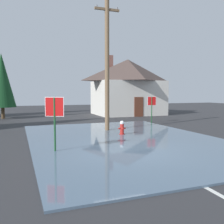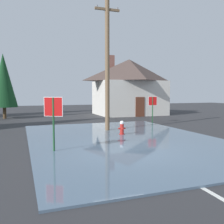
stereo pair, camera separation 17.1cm
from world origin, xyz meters
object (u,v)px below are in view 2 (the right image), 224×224
Objects in this scene: stop_sign_far at (153,104)px; house at (129,86)px; stop_sign_near at (53,113)px; utility_pole at (107,64)px; fire_hydrant at (122,128)px; pine_tree_tall_left at (4,80)px.

stop_sign_far is 8.23m from house.
stop_sign_near is at bearing -123.44° from house.
utility_pole is 1.07× the size of house.
utility_pole reaches higher than fire_hydrant.
pine_tree_tall_left is at bearing 121.99° from utility_pole.
stop_sign_near is 1.07× the size of stop_sign_far.
stop_sign_near is 0.30× the size of house.
house reaches higher than fire_hydrant.
pine_tree_tall_left is (-2.67, 15.30, 1.95)m from stop_sign_near.
utility_pole is at bearing -120.25° from house.
house is at bearing 79.74° from stop_sign_far.
fire_hydrant is at bearing -61.21° from pine_tree_tall_left.
pine_tree_tall_left is (-12.87, -0.13, 0.40)m from house.
house reaches higher than stop_sign_far.
stop_sign_near is at bearing -139.40° from stop_sign_far.
utility_pole reaches higher than house.
fire_hydrant is 0.10× the size of utility_pole.
pine_tree_tall_left is at bearing 99.91° from stop_sign_near.
fire_hydrant is 0.40× the size of stop_sign_far.
house is (1.44, 7.93, 1.66)m from stop_sign_far.
house is at bearing 0.60° from pine_tree_tall_left.
fire_hydrant is 4.28m from utility_pole.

